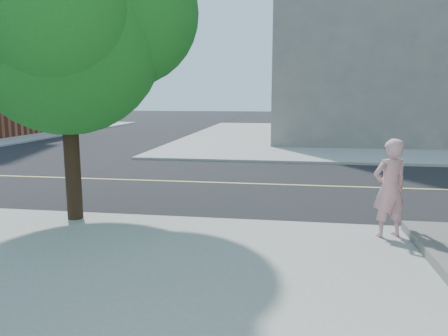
# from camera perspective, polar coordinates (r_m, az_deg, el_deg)

# --- Properties ---
(ground) EXTENTS (140.00, 140.00, 0.00)m
(ground) POSITION_cam_1_polar(r_m,az_deg,el_deg) (11.47, -23.60, -5.72)
(ground) COLOR black
(ground) RESTS_ON ground
(road_ew) EXTENTS (140.00, 9.00, 0.01)m
(road_ew) POSITION_cam_1_polar(r_m,az_deg,el_deg) (15.34, -14.63, -1.47)
(road_ew) COLOR black
(road_ew) RESTS_ON ground
(sidewalk_ne) EXTENTS (29.00, 25.00, 0.12)m
(sidewalk_ne) POSITION_cam_1_polar(r_m,az_deg,el_deg) (31.80, 22.39, 3.82)
(sidewalk_ne) COLOR gray
(sidewalk_ne) RESTS_ON ground
(filler_ne) EXTENTS (18.00, 16.00, 14.00)m
(filler_ne) POSITION_cam_1_polar(r_m,az_deg,el_deg) (32.56, 23.89, 16.32)
(filler_ne) COLOR slate
(filler_ne) RESTS_ON sidewalk_ne
(man_on_phone) EXTENTS (0.83, 0.70, 1.94)m
(man_on_phone) POSITION_cam_1_polar(r_m,az_deg,el_deg) (8.95, 21.14, -2.53)
(man_on_phone) COLOR #D7979E
(man_on_phone) RESTS_ON sidewalk_se
(street_tree) EXTENTS (5.22, 4.75, 6.93)m
(street_tree) POSITION_cam_1_polar(r_m,az_deg,el_deg) (10.12, -19.92, 18.85)
(street_tree) COLOR black
(street_tree) RESTS_ON sidewalk_se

